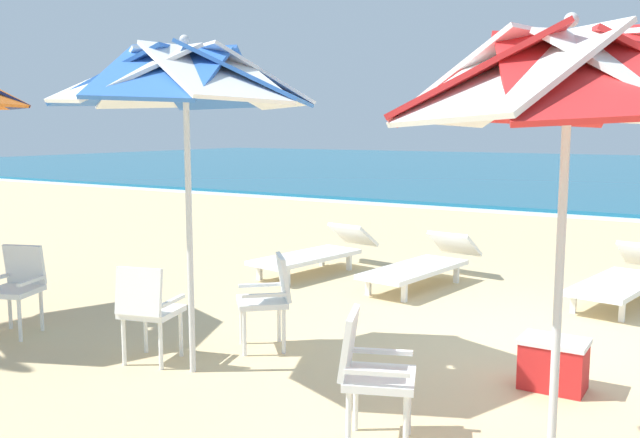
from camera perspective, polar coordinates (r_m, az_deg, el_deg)
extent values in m
plane|color=#D3B784|center=(6.65, 17.64, -10.41)|extent=(80.00, 80.00, 0.00)
cylinder|color=silver|center=(4.13, 19.26, -6.22)|extent=(0.05, 0.05, 2.12)
cube|color=white|center=(4.46, 23.76, 10.45)|extent=(1.10, 1.18, 0.54)
cube|color=red|center=(4.53, 18.79, 10.63)|extent=(1.11, 1.14, 0.54)
cube|color=white|center=(4.34, 14.35, 10.95)|extent=(1.18, 1.10, 0.54)
cube|color=red|center=(3.97, 12.65, 11.33)|extent=(1.14, 1.11, 0.54)
cube|color=white|center=(3.62, 15.43, 11.61)|extent=(1.10, 1.18, 0.54)
cube|color=red|center=(3.53, 21.65, 11.46)|extent=(1.11, 1.14, 0.54)
sphere|color=silver|center=(4.06, 20.25, 15.33)|extent=(0.08, 0.08, 0.08)
cube|color=white|center=(4.46, 5.03, -13.11)|extent=(0.57, 0.57, 0.05)
cube|color=white|center=(4.41, 2.43, -10.25)|extent=(0.24, 0.42, 0.40)
cube|color=white|center=(4.61, 5.26, -10.96)|extent=(0.38, 0.18, 0.03)
cube|color=white|center=(4.24, 4.81, -12.67)|extent=(0.38, 0.18, 0.03)
cylinder|color=white|center=(4.70, 7.40, -15.08)|extent=(0.04, 0.04, 0.41)
cylinder|color=white|center=(4.38, 7.18, -16.85)|extent=(0.04, 0.04, 0.41)
cylinder|color=white|center=(4.73, 2.99, -14.90)|extent=(0.04, 0.04, 0.41)
cylinder|color=white|center=(4.41, 2.40, -16.63)|extent=(0.04, 0.04, 0.41)
cylinder|color=silver|center=(5.64, -10.83, -1.44)|extent=(0.05, 0.05, 2.28)
cube|color=blue|center=(5.44, -6.04, 11.84)|extent=(1.18, 1.10, 0.49)
cube|color=white|center=(5.82, -6.56, 11.55)|extent=(1.11, 1.16, 0.49)
cube|color=blue|center=(6.07, -9.51, 11.34)|extent=(1.10, 1.18, 0.49)
cube|color=white|center=(6.05, -13.24, 11.25)|extent=(1.16, 1.11, 0.49)
cube|color=blue|center=(5.78, -15.98, 11.34)|extent=(1.18, 1.10, 0.49)
cube|color=white|center=(5.39, -16.14, 11.62)|extent=(1.11, 1.16, 0.49)
cube|color=blue|center=(5.12, -13.14, 11.95)|extent=(1.10, 1.18, 0.49)
cube|color=white|center=(5.14, -8.72, 12.04)|extent=(1.16, 1.11, 0.49)
sphere|color=silver|center=(5.62, -11.24, 14.45)|extent=(0.08, 0.08, 0.08)
cube|color=white|center=(6.30, -4.87, -6.90)|extent=(0.62, 0.62, 0.05)
cube|color=white|center=(6.27, -3.07, -4.84)|extent=(0.35, 0.37, 0.40)
cube|color=white|center=(6.08, -4.69, -6.37)|extent=(0.32, 0.29, 0.03)
cube|color=white|center=(6.47, -5.06, -5.52)|extent=(0.32, 0.29, 0.03)
cylinder|color=white|center=(6.18, -6.32, -9.45)|extent=(0.04, 0.04, 0.41)
cylinder|color=white|center=(6.52, -6.56, -8.55)|extent=(0.04, 0.04, 0.41)
cylinder|color=white|center=(6.21, -3.04, -9.32)|extent=(0.04, 0.04, 0.41)
cylinder|color=white|center=(6.55, -3.45, -8.43)|extent=(0.04, 0.04, 0.41)
cube|color=white|center=(6.13, -13.84, -7.52)|extent=(0.54, 0.54, 0.05)
cube|color=white|center=(5.91, -14.89, -5.87)|extent=(0.43, 0.20, 0.40)
cube|color=white|center=(6.20, -15.48, -6.34)|extent=(0.14, 0.39, 0.03)
cube|color=white|center=(6.00, -12.22, -6.70)|extent=(0.14, 0.39, 0.03)
cylinder|color=white|center=(6.42, -14.35, -8.98)|extent=(0.04, 0.04, 0.41)
cylinder|color=white|center=(6.26, -11.54, -9.35)|extent=(0.04, 0.04, 0.41)
cylinder|color=white|center=(6.14, -16.05, -9.83)|extent=(0.04, 0.04, 0.41)
cylinder|color=white|center=(5.96, -13.15, -10.25)|extent=(0.04, 0.04, 0.41)
cube|color=white|center=(7.31, -24.22, -5.51)|extent=(0.57, 0.57, 0.05)
cube|color=white|center=(7.43, -23.44, -3.50)|extent=(0.42, 0.24, 0.40)
cube|color=white|center=(7.18, -22.96, -4.78)|extent=(0.18, 0.39, 0.03)
cylinder|color=white|center=(7.13, -23.77, -7.74)|extent=(0.04, 0.04, 0.41)
cylinder|color=white|center=(7.41, -22.22, -7.09)|extent=(0.04, 0.04, 0.41)
cylinder|color=white|center=(7.61, -24.46, -6.84)|extent=(0.04, 0.04, 0.41)
cube|color=white|center=(8.51, 23.59, -5.01)|extent=(0.92, 1.78, 0.06)
cube|color=white|center=(7.87, 23.89, -7.06)|extent=(0.06, 0.06, 0.22)
cube|color=white|center=(8.03, 20.39, -6.60)|extent=(0.06, 0.06, 0.22)
cube|color=white|center=(9.21, 23.24, -4.96)|extent=(0.06, 0.06, 0.22)
cube|color=white|center=(8.69, 7.86, -4.18)|extent=(0.86, 1.77, 0.06)
cube|color=white|center=(9.56, 11.17, -2.03)|extent=(0.67, 0.56, 0.36)
cube|color=white|center=(8.06, 7.04, -6.12)|extent=(0.06, 0.06, 0.22)
cube|color=white|center=(8.34, 4.05, -5.62)|extent=(0.06, 0.06, 0.22)
cube|color=white|center=(9.14, 11.31, -4.57)|extent=(0.06, 0.06, 0.22)
cube|color=white|center=(9.38, 8.54, -4.19)|extent=(0.06, 0.06, 0.22)
cube|color=white|center=(9.41, -1.21, -3.20)|extent=(0.91, 1.78, 0.06)
cube|color=white|center=(10.18, 2.78, -1.31)|extent=(0.68, 0.57, 0.36)
cube|color=white|center=(8.82, -2.75, -4.88)|extent=(0.06, 0.06, 0.22)
cube|color=white|center=(9.17, -5.08, -4.41)|extent=(0.06, 0.06, 0.22)
cube|color=white|center=(9.76, 2.43, -3.65)|extent=(0.06, 0.06, 0.22)
cube|color=white|center=(10.08, 0.15, -3.28)|extent=(0.06, 0.06, 0.22)
cube|color=red|center=(5.72, 18.89, -11.55)|extent=(0.48, 0.32, 0.36)
cube|color=white|center=(5.65, 18.98, -9.63)|extent=(0.50, 0.34, 0.04)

